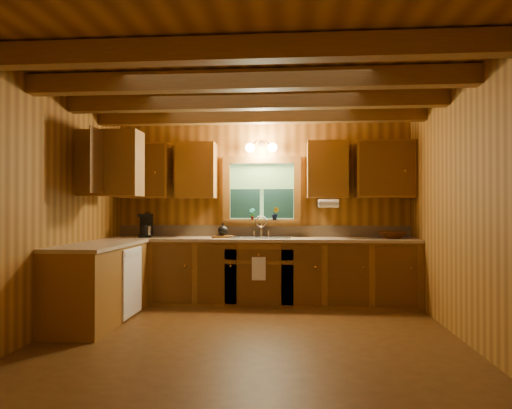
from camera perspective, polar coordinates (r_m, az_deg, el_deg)
The scene contains 20 objects.
room at distance 4.52m, azimuth -0.78°, elevation -0.54°, with size 4.20×4.20×4.20m.
ceiling_beams at distance 4.68m, azimuth -0.78°, elevation 14.20°, with size 4.20×2.54×0.18m.
base_cabinets at distance 5.92m, azimuth -4.46°, elevation -8.98°, with size 4.20×2.22×0.86m.
countertop at distance 5.88m, azimuth -4.32°, elevation -4.63°, with size 4.20×2.24×0.04m.
backsplash at distance 6.41m, azimuth 0.75°, elevation -3.40°, with size 4.20×0.02×0.16m, color tan.
dishwasher_panel at distance 5.58m, azimuth -15.54°, elevation -9.48°, with size 0.02×0.60×0.80m, color white.
upper_cabinets at distance 6.03m, azimuth -4.91°, elevation 4.60°, with size 4.19×1.77×0.78m.
window at distance 6.39m, azimuth 0.74°, elevation 1.52°, with size 1.12×0.08×1.00m.
window_sill at distance 6.34m, azimuth 0.71°, elevation -2.16°, with size 1.06×0.14×0.04m, color brown.
wall_sconce at distance 6.32m, azimuth 0.67°, elevation 7.32°, with size 0.45×0.21×0.17m.
paper_towel_roll at distance 6.06m, azimuth 9.25°, elevation 0.13°, with size 0.11×0.11×0.27m, color white.
dish_towel at distance 5.84m, azimuth 0.36°, elevation -8.22°, with size 0.18×0.01×0.30m, color white.
sink at distance 6.14m, azimuth 0.58°, elevation -4.69°, with size 0.82×0.48×0.43m.
coffee_maker at distance 6.46m, azimuth -13.98°, elevation -2.64°, with size 0.18×0.24×0.33m.
utensil_crock at distance 6.47m, azimuth -13.78°, elevation -3.29°, with size 0.13×0.13×0.36m.
cutting_board at distance 6.16m, azimuth -4.27°, elevation -4.13°, with size 0.29×0.21×0.03m, color #583512.
teakettle at distance 6.16m, azimuth -4.27°, elevation -3.36°, with size 0.14×0.14×0.18m.
wicker_basket at distance 6.28m, azimuth 16.99°, elevation -3.75°, with size 0.37×0.37×0.09m, color #48230C.
potted_plant_left at distance 6.33m, azimuth -0.48°, elevation -1.22°, with size 0.09×0.06×0.17m, color #583512.
potted_plant_right at distance 6.29m, azimuth 2.48°, elevation -1.16°, with size 0.10×0.08×0.18m, color #583512.
Camera 1 is at (0.41, -4.50, 1.30)m, focal length 31.27 mm.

